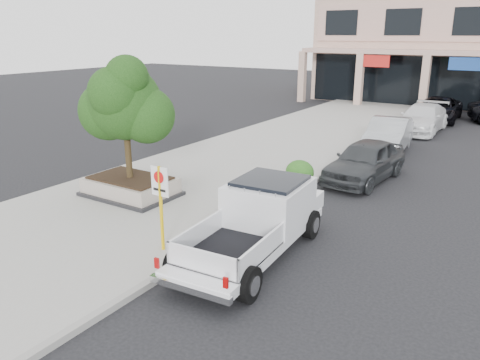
# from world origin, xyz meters

# --- Properties ---
(ground) EXTENTS (120.00, 120.00, 0.00)m
(ground) POSITION_xyz_m (0.00, 0.00, 0.00)
(ground) COLOR black
(ground) RESTS_ON ground
(sidewalk) EXTENTS (8.00, 52.00, 0.15)m
(sidewalk) POSITION_xyz_m (-5.50, 6.00, 0.07)
(sidewalk) COLOR gray
(sidewalk) RESTS_ON ground
(curb) EXTENTS (0.20, 52.00, 0.15)m
(curb) POSITION_xyz_m (-1.55, 6.00, 0.07)
(curb) COLOR gray
(curb) RESTS_ON ground
(planter) EXTENTS (3.20, 2.20, 0.68)m
(planter) POSITION_xyz_m (-6.28, 1.11, 0.48)
(planter) COLOR black
(planter) RESTS_ON sidewalk
(planter_tree) EXTENTS (2.90, 2.55, 4.00)m
(planter_tree) POSITION_xyz_m (-6.15, 1.26, 3.41)
(planter_tree) COLOR black
(planter_tree) RESTS_ON planter
(no_parking_sign) EXTENTS (0.55, 0.09, 2.30)m
(no_parking_sign) POSITION_xyz_m (-2.38, -1.58, 1.63)
(no_parking_sign) COLOR yellow
(no_parking_sign) RESTS_ON sidewalk
(hedge) EXTENTS (1.10, 0.99, 0.93)m
(hedge) POSITION_xyz_m (-1.80, 5.51, 0.62)
(hedge) COLOR #174915
(hedge) RESTS_ON sidewalk
(pickup_truck) EXTENTS (2.59, 6.06, 1.87)m
(pickup_truck) POSITION_xyz_m (-0.35, -0.39, 0.93)
(pickup_truck) COLOR white
(pickup_truck) RESTS_ON ground
(curb_car_a) EXTENTS (2.35, 4.92, 1.62)m
(curb_car_a) POSITION_xyz_m (-0.03, 7.78, 0.81)
(curb_car_a) COLOR #313437
(curb_car_a) RESTS_ON ground
(curb_car_b) EXTENTS (2.28, 5.20, 1.66)m
(curb_car_b) POSITION_xyz_m (-0.61, 13.02, 0.83)
(curb_car_b) COLOR #A0A4A8
(curb_car_b) RESTS_ON ground
(curb_car_c) EXTENTS (2.35, 5.60, 1.61)m
(curb_car_c) POSITION_xyz_m (-0.32, 19.11, 0.81)
(curb_car_c) COLOR silver
(curb_car_c) RESTS_ON ground
(curb_car_d) EXTENTS (2.81, 5.73, 1.57)m
(curb_car_d) POSITION_xyz_m (-0.27, 23.54, 0.78)
(curb_car_d) COLOR black
(curb_car_d) RESTS_ON ground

